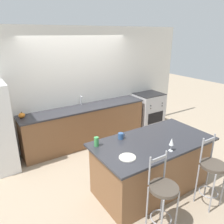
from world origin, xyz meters
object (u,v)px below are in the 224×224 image
oven_range (148,110)px  bar_stool_far (212,171)px  coffee_mug (121,136)px  dinner_plate (127,157)px  tumbler_cup (96,142)px  wine_glass (172,142)px  bar_stool_near (163,195)px  pumpkin_decoration (22,115)px

oven_range → bar_stool_far: 3.09m
bar_stool_far → oven_range: bearing=66.1°
oven_range → bar_stool_far: bearing=-113.9°
coffee_mug → dinner_plate: bearing=-115.8°
tumbler_cup → wine_glass: bearing=-40.2°
bar_stool_near → tumbler_cup: bearing=108.6°
bar_stool_near → pumpkin_decoration: bearing=110.6°
oven_range → bar_stool_far: bar_stool_far is taller
bar_stool_near → dinner_plate: bar_stool_near is taller
pumpkin_decoration → wine_glass: bearing=-58.1°
bar_stool_far → wine_glass: bar_stool_far is taller
oven_range → bar_stool_near: bar_stool_near is taller
tumbler_cup → pumpkin_decoration: 1.95m
bar_stool_far → pumpkin_decoration: (-2.07, 2.93, 0.39)m
tumbler_cup → pumpkin_decoration: pumpkin_decoration is taller
coffee_mug → pumpkin_decoration: 2.16m
wine_glass → pumpkin_decoration: wine_glass is taller
bar_stool_far → dinner_plate: (-1.15, 0.59, 0.32)m
tumbler_cup → oven_range: bearing=33.3°
pumpkin_decoration → tumbler_cup: bearing=-68.2°
oven_range → coffee_mug: (-2.14, -1.71, 0.47)m
tumbler_cup → pumpkin_decoration: size_ratio=1.13×
oven_range → pumpkin_decoration: pumpkin_decoration is taller
coffee_mug → tumbler_cup: bearing=179.7°
dinner_plate → wine_glass: 0.70m
wine_glass → pumpkin_decoration: 2.98m
dinner_plate → coffee_mug: bearing=64.2°
oven_range → tumbler_cup: bearing=-146.7°
oven_range → bar_stool_near: (-2.23, -2.79, 0.11)m
pumpkin_decoration → oven_range: bearing=-1.8°
wine_glass → bar_stool_far: bearing=-38.9°
wine_glass → oven_range: bearing=54.3°
bar_stool_far → pumpkin_decoration: 3.61m
dinner_plate → pumpkin_decoration: 2.52m
wine_glass → tumbler_cup: (-0.85, 0.72, -0.07)m
pumpkin_decoration → bar_stool_far: bearing=-54.7°
bar_stool_far → pumpkin_decoration: size_ratio=8.63×
coffee_mug → bar_stool_near: bearing=-94.9°
wine_glass → coffee_mug: wine_glass is taller
dinner_plate → coffee_mug: (0.26, 0.53, 0.04)m
oven_range → tumbler_cup: 3.14m
dinner_plate → oven_range: bearing=43.0°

